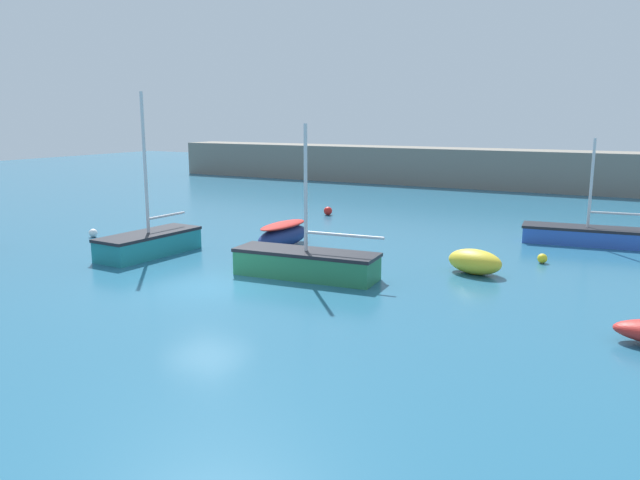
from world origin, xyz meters
TOP-DOWN VIEW (x-y plane):
  - ground_plane at (0.00, 0.00)m, footprint 120.00×120.00m
  - harbor_breakwater at (0.00, 33.62)m, footprint 55.25×3.72m
  - fishing_dinghy_green at (7.31, 5.99)m, footprint 2.26×1.65m
  - rowboat_with_red_cover at (-1.13, 6.68)m, footprint 1.21×3.44m
  - sailboat_twin_hulled at (10.24, 13.48)m, footprint 5.53×2.12m
  - sailboat_short_mast at (2.29, 2.69)m, footprint 5.43×1.94m
  - sailboat_tall_mast at (-5.02, 2.71)m, footprint 1.86×4.51m
  - mooring_buoy_yellow at (9.15, 8.83)m, footprint 0.37×0.37m
  - mooring_buoy_white at (-10.03, 4.28)m, footprint 0.39×0.39m
  - mooring_buoy_red at (-3.53, 15.28)m, footprint 0.48×0.48m

SIDE VIEW (x-z plane):
  - ground_plane at x=0.00m, z-range -0.20..0.00m
  - mooring_buoy_yellow at x=9.15m, z-range 0.00..0.37m
  - mooring_buoy_white at x=-10.03m, z-range 0.00..0.39m
  - mooring_buoy_red at x=-3.53m, z-range 0.00..0.48m
  - sailboat_twin_hulled at x=10.24m, z-range -1.88..2.71m
  - fishing_dinghy_green at x=7.31m, z-range 0.00..0.88m
  - sailboat_short_mast at x=2.29m, z-range -2.14..3.14m
  - sailboat_tall_mast at x=-5.02m, z-range -2.71..3.73m
  - rowboat_with_red_cover at x=-1.13m, z-range 0.00..1.07m
  - harbor_breakwater at x=0.00m, z-range 0.00..2.98m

